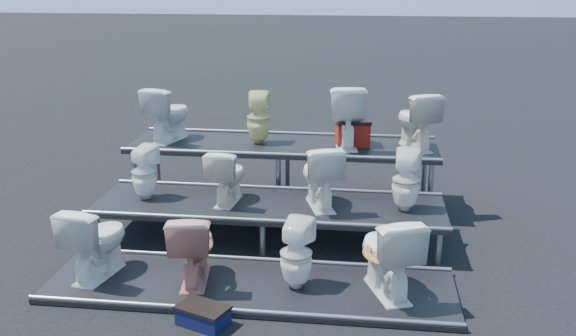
# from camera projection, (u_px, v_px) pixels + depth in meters

# --- Properties ---
(ground) EXTENTS (80.00, 80.00, 0.00)m
(ground) POSITION_uv_depth(u_px,v_px,m) (269.00, 239.00, 7.86)
(ground) COLOR black
(ground) RESTS_ON ground
(tier_front) EXTENTS (4.20, 1.20, 0.06)m
(tier_front) POSITION_uv_depth(u_px,v_px,m) (250.00, 286.00, 6.62)
(tier_front) COLOR black
(tier_front) RESTS_ON ground
(tier_mid) EXTENTS (4.20, 1.20, 0.46)m
(tier_mid) POSITION_uv_depth(u_px,v_px,m) (269.00, 221.00, 7.79)
(tier_mid) COLOR black
(tier_mid) RESTS_ON ground
(tier_back) EXTENTS (4.20, 1.20, 0.86)m
(tier_back) POSITION_uv_depth(u_px,v_px,m) (283.00, 174.00, 8.96)
(tier_back) COLOR black
(tier_back) RESTS_ON ground
(toilet_0) EXTENTS (0.60, 0.87, 0.81)m
(toilet_0) POSITION_uv_depth(u_px,v_px,m) (96.00, 240.00, 6.68)
(toilet_0) COLOR white
(toilet_0) RESTS_ON tier_front
(toilet_1) EXTENTS (0.53, 0.81, 0.78)m
(toilet_1) POSITION_uv_depth(u_px,v_px,m) (193.00, 246.00, 6.56)
(toilet_1) COLOR tan
(toilet_1) RESTS_ON tier_front
(toilet_2) EXTENTS (0.40, 0.40, 0.73)m
(toilet_2) POSITION_uv_depth(u_px,v_px,m) (296.00, 254.00, 6.44)
(toilet_2) COLOR white
(toilet_2) RESTS_ON tier_front
(toilet_3) EXTENTS (0.74, 0.95, 0.85)m
(toilet_3) POSITION_uv_depth(u_px,v_px,m) (388.00, 253.00, 6.32)
(toilet_3) COLOR white
(toilet_3) RESTS_ON tier_front
(toilet_4) EXTENTS (0.39, 0.40, 0.67)m
(toilet_4) POSITION_uv_depth(u_px,v_px,m) (144.00, 172.00, 7.81)
(toilet_4) COLOR white
(toilet_4) RESTS_ON tier_mid
(toilet_5) EXTENTS (0.44, 0.70, 0.67)m
(toilet_5) POSITION_uv_depth(u_px,v_px,m) (227.00, 176.00, 7.68)
(toilet_5) COLOR white
(toilet_5) RESTS_ON tier_mid
(toilet_6) EXTENTS (0.64, 0.85, 0.77)m
(toilet_6) POSITION_uv_depth(u_px,v_px,m) (320.00, 175.00, 7.53)
(toilet_6) COLOR white
(toilet_6) RESTS_ON tier_mid
(toilet_7) EXTENTS (0.37, 0.38, 0.72)m
(toilet_7) POSITION_uv_depth(u_px,v_px,m) (406.00, 181.00, 7.42)
(toilet_7) COLOR white
(toilet_7) RESTS_ON tier_mid
(toilet_8) EXTENTS (0.63, 0.84, 0.77)m
(toilet_8) POSITION_uv_depth(u_px,v_px,m) (168.00, 113.00, 8.91)
(toilet_8) COLOR white
(toilet_8) RESTS_ON tier_back
(toilet_9) EXTENTS (0.35, 0.36, 0.71)m
(toilet_9) POSITION_uv_depth(u_px,v_px,m) (258.00, 118.00, 8.77)
(toilet_9) COLOR #DFDC8C
(toilet_9) RESTS_ON tier_back
(toilet_10) EXTENTS (0.57, 0.89, 0.85)m
(toilet_10) POSITION_uv_depth(u_px,v_px,m) (346.00, 115.00, 8.61)
(toilet_10) COLOR white
(toilet_10) RESTS_ON tier_back
(toilet_11) EXTENTS (0.67, 0.86, 0.78)m
(toilet_11) POSITION_uv_depth(u_px,v_px,m) (416.00, 120.00, 8.51)
(toilet_11) COLOR white
(toilet_11) RESTS_ON tier_back
(red_crate) EXTENTS (0.49, 0.42, 0.31)m
(red_crate) POSITION_uv_depth(u_px,v_px,m) (352.00, 134.00, 8.72)
(red_crate) COLOR maroon
(red_crate) RESTS_ON tier_back
(step_stool) EXTENTS (0.52, 0.42, 0.16)m
(step_stool) POSITION_uv_depth(u_px,v_px,m) (203.00, 317.00, 5.94)
(step_stool) COLOR #0E1133
(step_stool) RESTS_ON ground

